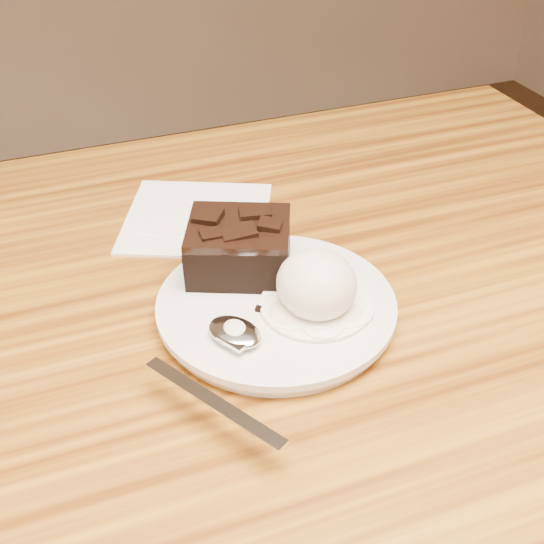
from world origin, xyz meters
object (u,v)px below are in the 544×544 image
object	(u,v)px
plate	(276,309)
spoon	(235,334)
ice_cream_scoop	(317,284)
napkin	(197,216)
brownie	(239,250)

from	to	relation	value
plate	spoon	size ratio (longest dim) A/B	1.08
plate	spoon	world-z (taller)	spoon
plate	ice_cream_scoop	xyz separation A→B (m)	(0.03, -0.02, 0.03)
ice_cream_scoop	napkin	size ratio (longest dim) A/B	0.48
ice_cream_scoop	spoon	bearing A→B (deg)	-169.20
spoon	brownie	bearing A→B (deg)	39.25
napkin	brownie	bearing A→B (deg)	-87.37
napkin	plate	bearing A→B (deg)	-83.80
ice_cream_scoop	napkin	bearing A→B (deg)	103.48
plate	ice_cream_scoop	bearing A→B (deg)	-34.38
brownie	spoon	bearing A→B (deg)	-111.04
spoon	napkin	bearing A→B (deg)	52.60
spoon	napkin	size ratio (longest dim) A/B	1.29
ice_cream_scoop	spoon	world-z (taller)	ice_cream_scoop
brownie	ice_cream_scoop	bearing A→B (deg)	-60.81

